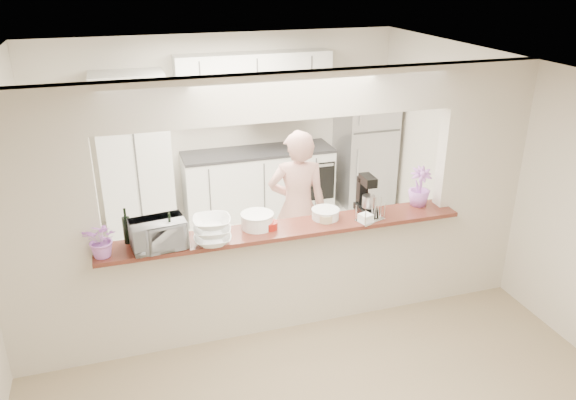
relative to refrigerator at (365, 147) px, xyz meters
name	(u,v)px	position (x,y,z in m)	size (l,w,h in m)	color
floor	(285,323)	(-2.05, -2.65, -0.85)	(6.00, 6.00, 0.00)	#9B8769
tile_overlay	(248,253)	(-2.05, -1.10, -0.84)	(5.00, 2.90, 0.01)	beige
partition	(284,186)	(-2.05, -2.65, 0.63)	(5.00, 0.15, 2.50)	beige
bar_counter	(284,274)	(-2.05, -2.65, -0.27)	(3.40, 0.38, 1.09)	beige
kitchen_cabinets	(212,152)	(-2.24, 0.07, 0.12)	(3.15, 0.62, 2.25)	silver
refrigerator	(365,147)	(0.00, 0.00, 0.00)	(0.75, 0.70, 1.70)	#BCBCC1
flower_left	(102,239)	(-3.65, -2.78, 0.40)	(0.29, 0.25, 0.32)	#CD6CC3
wine_bottle_a	(171,235)	(-3.10, -2.80, 0.37)	(0.07, 0.07, 0.33)	black
wine_bottle_b	(127,230)	(-3.45, -2.58, 0.37)	(0.07, 0.07, 0.33)	black
toaster_oven	(158,234)	(-3.20, -2.75, 0.37)	(0.45, 0.31, 0.25)	#A2A2A7
serving_bowls	(212,231)	(-2.75, -2.82, 0.36)	(0.32, 0.32, 0.24)	white
plate_stack_a	(257,221)	(-2.30, -2.62, 0.31)	(0.30, 0.30, 0.14)	white
plate_stack_b	(325,214)	(-1.63, -2.62, 0.29)	(0.27, 0.27, 0.09)	white
red_bowl	(270,225)	(-2.20, -2.68, 0.27)	(0.15, 0.15, 0.07)	maroon
tan_bowl	(326,218)	(-1.65, -2.68, 0.28)	(0.16, 0.16, 0.07)	#C4B78A
utensil_caddy	(370,211)	(-1.25, -2.80, 0.34)	(0.30, 0.22, 0.25)	silver
stand_mixer	(366,195)	(-1.20, -2.59, 0.41)	(0.17, 0.26, 0.38)	black
flower_right	(420,187)	(-0.63, -2.60, 0.44)	(0.22, 0.22, 0.39)	#B369C3
person	(297,208)	(-1.65, -1.85, 0.02)	(0.64, 0.42, 1.74)	tan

